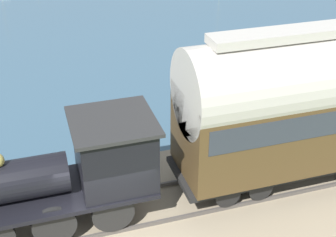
{
  "coord_description": "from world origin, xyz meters",
  "views": [
    {
      "loc": [
        -9.19,
        1.33,
        9.45
      ],
      "look_at": [
        4.32,
        -2.91,
        1.37
      ],
      "focal_mm": 50.0,
      "sensor_mm": 36.0,
      "label": 1
    }
  ],
  "objects": [
    {
      "name": "rail_embankment",
      "position": [
        1.05,
        0.0,
        0.24
      ],
      "size": [
        5.34,
        56.0,
        0.59
      ],
      "color": "gray",
      "rests_on": "ground"
    },
    {
      "name": "steam_locomotive",
      "position": [
        1.05,
        0.86,
        2.28
      ],
      "size": [
        2.18,
        6.12,
        3.48
      ],
      "color": "black",
      "rests_on": "rail_embankment"
    },
    {
      "name": "passenger_coach",
      "position": [
        1.05,
        -6.31,
        3.24
      ],
      "size": [
        2.5,
        8.28,
        4.84
      ],
      "color": "black",
      "rests_on": "rail_embankment"
    },
    {
      "name": "rowboat_off_pier",
      "position": [
        7.79,
        -10.12,
        0.28
      ],
      "size": [
        1.16,
        2.67,
        0.55
      ],
      "rotation": [
        0.0,
        0.0,
        0.12
      ],
      "color": "beige",
      "rests_on": "harbor_water"
    }
  ]
}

